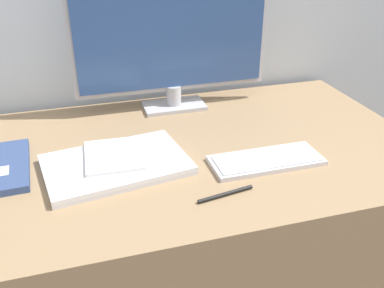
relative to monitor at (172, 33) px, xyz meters
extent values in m
cube|color=#997A56|center=(-0.04, -0.28, -0.61)|extent=(1.29, 0.74, 0.74)
cube|color=#B7B7BC|center=(0.00, 0.00, -0.23)|extent=(0.20, 0.11, 0.01)
cylinder|color=#B7B7BC|center=(0.00, 0.00, -0.20)|extent=(0.05, 0.05, 0.06)
cube|color=#B7B7BC|center=(0.00, 0.00, 0.02)|extent=(0.61, 0.01, 0.39)
cube|color=#2D4C84|center=(0.00, -0.01, 0.02)|extent=(0.58, 0.01, 0.36)
cube|color=silver|center=(0.13, -0.41, -0.23)|extent=(0.28, 0.11, 0.01)
cube|color=#B7B7BC|center=(0.13, -0.41, -0.23)|extent=(0.26, 0.09, 0.00)
cube|color=silver|center=(-0.23, -0.33, -0.23)|extent=(0.37, 0.27, 0.01)
cube|color=silver|center=(-0.23, -0.33, -0.22)|extent=(0.37, 0.27, 0.01)
cube|color=white|center=(-0.23, -0.31, -0.21)|extent=(0.15, 0.17, 0.01)
cube|color=beige|center=(-0.23, -0.31, -0.21)|extent=(0.11, 0.13, 0.00)
cylinder|color=black|center=(-0.01, -0.52, -0.23)|extent=(0.14, 0.03, 0.01)
camera|label=1|loc=(-0.31, -1.25, 0.31)|focal=40.00mm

